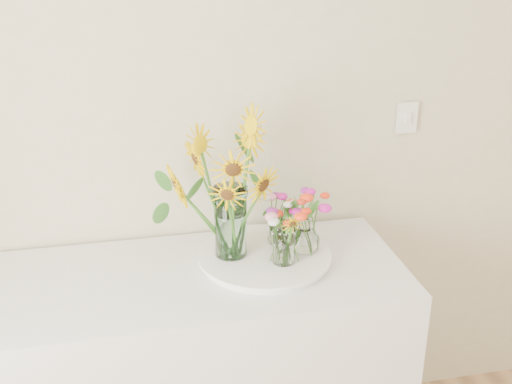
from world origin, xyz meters
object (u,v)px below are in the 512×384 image
at_px(counter, 202,382).
at_px(tray, 265,258).
at_px(small_vase_b, 305,232).
at_px(mason_jar, 231,222).
at_px(small_vase_a, 284,246).
at_px(small_vase_c, 277,230).

height_order(counter, tray, tray).
xyz_separation_m(counter, tray, (0.24, 0.04, 0.46)).
relative_size(tray, small_vase_b, 2.92).
height_order(tray, mason_jar, mason_jar).
xyz_separation_m(mason_jar, small_vase_a, (0.16, -0.09, -0.06)).
xyz_separation_m(mason_jar, small_vase_c, (0.18, 0.05, -0.07)).
xyz_separation_m(tray, small_vase_b, (0.14, -0.01, 0.09)).
height_order(mason_jar, small_vase_c, mason_jar).
xyz_separation_m(counter, mason_jar, (0.12, 0.06, 0.60)).
relative_size(tray, mason_jar, 1.72).
xyz_separation_m(small_vase_b, small_vase_c, (-0.08, 0.08, -0.02)).
xyz_separation_m(tray, mason_jar, (-0.11, 0.02, 0.14)).
distance_m(tray, small_vase_a, 0.12).
height_order(tray, small_vase_b, small_vase_b).
bearing_deg(small_vase_b, small_vase_c, 135.40).
relative_size(counter, tray, 3.21).
distance_m(mason_jar, small_vase_b, 0.26).
distance_m(counter, small_vase_c, 0.62).
bearing_deg(tray, small_vase_c, 49.23).
distance_m(small_vase_a, small_vase_c, 0.14).
relative_size(mason_jar, small_vase_b, 1.70).
distance_m(tray, small_vase_b, 0.17).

